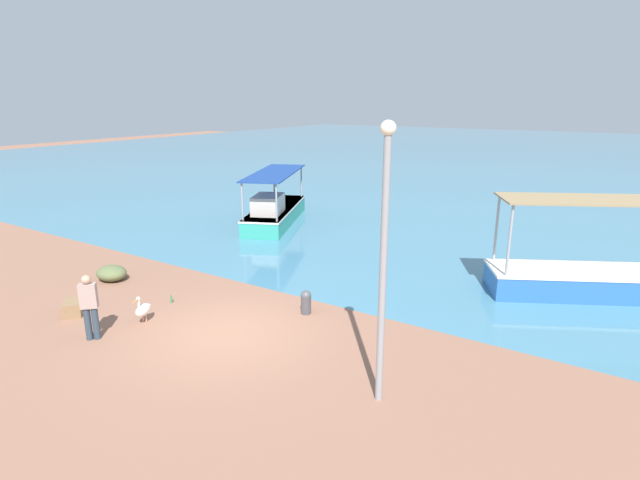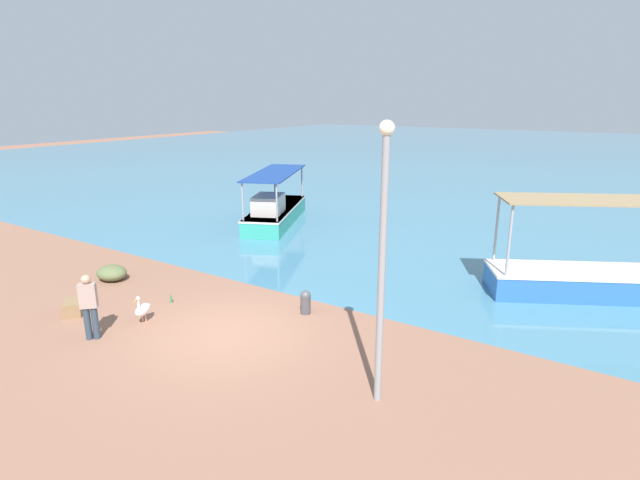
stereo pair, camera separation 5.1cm
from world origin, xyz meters
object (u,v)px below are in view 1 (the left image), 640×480
Objects in this scene: pelican at (143,309)px; mooring_bollard at (306,301)px; lamp_post at (384,252)px; net_pile at (112,273)px; fisherman_standing at (89,305)px; fishing_boat_near_left at (274,211)px; fishing_boat_center at (604,277)px; cargo_crate at (73,308)px; glass_bottle at (171,299)px.

mooring_bollard is (3.34, 2.84, -0.01)m from pelican.
lamp_post is 10.91m from net_pile.
net_pile is at bearing 138.81° from fisherman_standing.
fishing_boat_near_left is 1.18× the size of lamp_post.
lamp_post reaches higher than net_pile.
mooring_bollard is at bearing 10.42° from net_pile.
fishing_boat_center is 10.05× the size of mooring_bollard.
cargo_crate is at bearing -146.92° from mooring_bollard.
fishing_boat_center is 9.14m from mooring_bollard.
lamp_post is at bearing 1.58° from pelican.
fishing_boat_near_left is at bearing 91.32° from net_pile.
pelican reaches higher than net_pile.
fisherman_standing is at bearing -73.70° from fishing_boat_near_left.
lamp_post is 3.23× the size of fisherman_standing.
fisherman_standing is at bearing -101.67° from pelican.
mooring_bollard is at bearing 40.30° from pelican.
mooring_bollard is at bearing -47.69° from fishing_boat_near_left.
cargo_crate is (-8.98, -0.89, -2.89)m from lamp_post.
fishing_boat_near_left reaches higher than glass_bottle.
fishing_boat_near_left reaches higher than net_pile.
glass_bottle is at bearing -157.91° from mooring_bollard.
net_pile is (-3.56, 1.57, -0.13)m from pelican.
mooring_bollard is 6.48m from cargo_crate.
lamp_post reaches higher than fishing_boat_center.
fishing_boat_near_left is at bearing 109.48° from pelican.
fishing_boat_near_left is at bearing 132.31° from mooring_bollard.
lamp_post is at bearing -111.00° from fishing_boat_center.
mooring_bollard is (-6.87, -6.03, -0.22)m from fishing_boat_center.
mooring_bollard is 7.02m from net_pile.
net_pile is 3.88× the size of glass_bottle.
fisherman_standing is 1.61× the size of net_pile.
fishing_boat_near_left is 12.46m from fisherman_standing.
pelican is at bearing -139.70° from mooring_bollard.
net_pile is (0.21, -9.08, -0.39)m from fishing_boat_near_left.
cargo_crate is (-2.09, -0.70, -0.18)m from pelican.
net_pile is (-10.44, 1.38, -2.83)m from lamp_post.
pelican is 0.47× the size of fisherman_standing.
pelican is at bearing 18.58° from cargo_crate.
glass_bottle is (1.67, 2.01, -0.09)m from cargo_crate.
net_pile is (-6.90, -1.27, -0.11)m from mooring_bollard.
pelican reaches higher than mooring_bollard.
glass_bottle is at bearing -4.66° from net_pile.
lamp_post is 8.01× the size of mooring_bollard.
fishing_boat_near_left is (-13.98, 1.79, 0.06)m from fishing_boat_center.
lamp_post reaches higher than cargo_crate.
fisherman_standing is (3.50, -11.96, 0.27)m from fishing_boat_near_left.
fisherman_standing reaches higher than glass_bottle.
lamp_post reaches higher than glass_bottle.
fishing_boat_center is 14.61m from fisherman_standing.
cargo_crate is at bearing -129.72° from glass_bottle.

